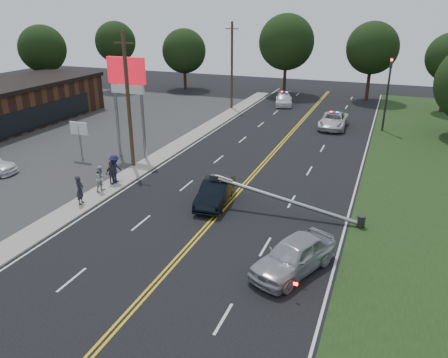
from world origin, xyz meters
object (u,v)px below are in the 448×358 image
at_px(bystander_d, 111,172).
at_px(emergency_a, 333,121).
at_px(waiting_sedan, 294,255).
at_px(bystander_c, 115,169).
at_px(bystander_a, 80,190).
at_px(pylon_sign, 127,84).
at_px(emergency_b, 284,99).
at_px(bystander_b, 101,179).
at_px(utility_pole_far, 232,66).
at_px(fallen_streetlight, 293,202).
at_px(small_sign, 79,132).
at_px(traffic_signal, 388,88).
at_px(utility_pole_mid, 128,101).
at_px(crashed_sedan, 215,192).

bearing_deg(bystander_d, emergency_a, -21.83).
height_order(waiting_sedan, bystander_c, bystander_c).
bearing_deg(bystander_a, emergency_a, -42.34).
xyz_separation_m(waiting_sedan, bystander_a, (-13.94, 2.41, 0.20)).
distance_m(pylon_sign, emergency_a, 21.48).
relative_size(emergency_b, bystander_b, 2.77).
height_order(emergency_b, bystander_a, bystander_a).
bearing_deg(utility_pole_far, pylon_sign, -93.72).
xyz_separation_m(pylon_sign, bystander_d, (1.95, -5.76, -5.06)).
distance_m(pylon_sign, emergency_b, 25.84).
bearing_deg(bystander_a, fallen_streetlight, -92.03).
height_order(emergency_b, bystander_d, bystander_d).
xyz_separation_m(pylon_sign, small_sign, (-3.50, -2.00, -3.66)).
xyz_separation_m(traffic_signal, utility_pole_mid, (-17.50, -18.00, 0.88)).
height_order(traffic_signal, bystander_b, traffic_signal).
bearing_deg(emergency_b, waiting_sedan, -89.51).
bearing_deg(utility_pole_far, fallen_streetlight, -62.76).
relative_size(utility_pole_mid, emergency_b, 2.05).
bearing_deg(bystander_b, bystander_d, 14.12).
bearing_deg(emergency_b, emergency_a, -64.75).
xyz_separation_m(utility_pole_mid, bystander_c, (0.75, -3.43, -3.97)).
height_order(crashed_sedan, emergency_b, crashed_sedan).
relative_size(crashed_sedan, bystander_a, 2.50).
bearing_deg(emergency_b, traffic_signal, -48.76).
bearing_deg(bystander_d, crashed_sedan, -83.66).
relative_size(small_sign, bystander_a, 1.69).
bearing_deg(emergency_a, waiting_sedan, -85.60).
bearing_deg(fallen_streetlight, crashed_sedan, 179.69).
bearing_deg(emergency_b, bystander_b, -112.31).
distance_m(waiting_sedan, emergency_a, 27.12).
relative_size(pylon_sign, utility_pole_far, 0.80).
height_order(small_sign, bystander_a, small_sign).
bearing_deg(pylon_sign, bystander_b, -73.57).
height_order(emergency_b, bystander_c, bystander_c).
bearing_deg(utility_pole_far, traffic_signal, -12.89).
xyz_separation_m(pylon_sign, emergency_b, (6.66, 24.40, -5.29)).
distance_m(pylon_sign, crashed_sedan, 12.58).
height_order(bystander_a, bystander_c, bystander_c).
distance_m(traffic_signal, bystander_a, 30.44).
bearing_deg(utility_pole_mid, crashed_sedan, -25.17).
bearing_deg(utility_pole_far, utility_pole_mid, -90.00).
height_order(emergency_a, bystander_b, bystander_b).
height_order(utility_pole_mid, waiting_sedan, utility_pole_mid).
bearing_deg(bystander_d, bystander_c, -8.43).
height_order(bystander_a, bystander_b, bystander_a).
bearing_deg(small_sign, utility_pole_mid, 0.00).
bearing_deg(emergency_a, utility_pole_mid, -126.01).
bearing_deg(small_sign, waiting_sedan, -26.32).
bearing_deg(bystander_d, utility_pole_mid, 17.76).
bearing_deg(utility_pole_mid, fallen_streetlight, -16.64).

